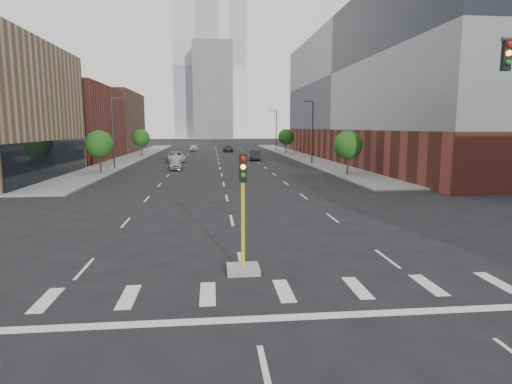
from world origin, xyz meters
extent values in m
cube|color=gray|center=(-15.00, 74.00, 0.07)|extent=(5.00, 92.00, 0.15)
cube|color=gray|center=(15.00, 74.00, 0.07)|extent=(5.00, 92.00, 0.15)
cube|color=brown|center=(-27.50, 66.00, 6.00)|extent=(20.00, 22.00, 12.00)
cube|color=brown|center=(-27.50, 92.00, 6.50)|extent=(20.00, 24.00, 13.00)
cube|color=brown|center=(29.50, 60.00, 2.50)|extent=(24.00, 70.00, 5.00)
cube|color=slate|center=(29.50, 60.00, 13.50)|extent=(24.00, 70.00, 17.00)
cube|color=#B2B7BC|center=(-8.00, 220.00, 35.00)|extent=(22.00, 22.00, 70.00)
cube|color=#B2B7BC|center=(10.00, 260.00, 40.00)|extent=(20.00, 20.00, 80.00)
cube|color=slate|center=(0.00, 200.00, 22.00)|extent=(18.00, 18.00, 44.00)
cube|color=#999993|center=(0.00, 9.00, 0.10)|extent=(1.20, 1.20, 0.20)
cylinder|color=gold|center=(0.00, 9.00, 1.80)|extent=(0.14, 0.14, 3.20)
cube|color=black|center=(0.00, 8.82, 3.90)|extent=(0.28, 0.18, 1.00)
sphere|color=red|center=(0.00, 8.72, 4.25)|extent=(0.18, 0.18, 0.18)
sphere|color=orange|center=(0.00, 8.72, 3.95)|extent=(0.18, 0.18, 0.18)
sphere|color=#0C7F19|center=(0.00, 8.72, 3.65)|extent=(0.18, 0.18, 0.18)
cube|color=black|center=(8.70, 7.50, 7.70)|extent=(0.28, 0.18, 1.00)
sphere|color=red|center=(8.70, 7.38, 8.05)|extent=(0.18, 0.18, 0.18)
sphere|color=orange|center=(8.70, 7.38, 7.75)|extent=(0.18, 0.18, 0.18)
sphere|color=#0C7F19|center=(8.70, 7.38, 7.45)|extent=(0.18, 0.18, 0.18)
cylinder|color=#2D2D30|center=(13.50, 55.00, 4.50)|extent=(0.20, 0.20, 9.00)
cube|color=#2D2D30|center=(12.70, 55.00, 9.00)|extent=(1.40, 0.22, 0.15)
cylinder|color=#2D2D30|center=(13.50, 90.00, 4.50)|extent=(0.20, 0.20, 9.00)
cube|color=#2D2D30|center=(12.70, 90.00, 9.00)|extent=(1.40, 0.22, 0.15)
cylinder|color=#2D2D30|center=(-13.50, 50.00, 4.50)|extent=(0.20, 0.20, 9.00)
cube|color=#2D2D30|center=(-12.70, 50.00, 9.00)|extent=(1.40, 0.22, 0.15)
cylinder|color=#382619|center=(-14.00, 45.00, 1.02)|extent=(0.20, 0.20, 1.75)
sphere|color=#185216|center=(-14.00, 45.00, 3.40)|extent=(3.20, 3.20, 3.20)
cylinder|color=#382619|center=(-14.00, 75.00, 1.02)|extent=(0.20, 0.20, 1.75)
sphere|color=#185216|center=(-14.00, 75.00, 3.40)|extent=(3.20, 3.20, 3.20)
cylinder|color=#382619|center=(14.00, 40.00, 1.02)|extent=(0.20, 0.20, 1.75)
sphere|color=#185216|center=(14.00, 40.00, 3.40)|extent=(3.20, 3.20, 3.20)
cylinder|color=#382619|center=(14.00, 80.00, 1.02)|extent=(0.20, 0.20, 1.75)
sphere|color=#185216|center=(14.00, 80.00, 3.40)|extent=(3.20, 3.20, 3.20)
imported|color=#9E9DA2|center=(-5.66, 48.71, 0.67)|extent=(1.75, 4.01, 1.34)
imported|color=black|center=(5.94, 63.19, 0.81)|extent=(2.18, 5.04, 1.61)
imported|color=#B5B5B5|center=(-6.64, 60.97, 0.80)|extent=(3.45, 6.08, 1.60)
imported|color=#222127|center=(2.54, 87.88, 0.70)|extent=(2.13, 4.87, 1.39)
imported|color=#B7B7BC|center=(-5.09, 91.50, 0.74)|extent=(2.01, 4.45, 1.48)
camera|label=1|loc=(-1.11, -6.27, 5.33)|focal=30.00mm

